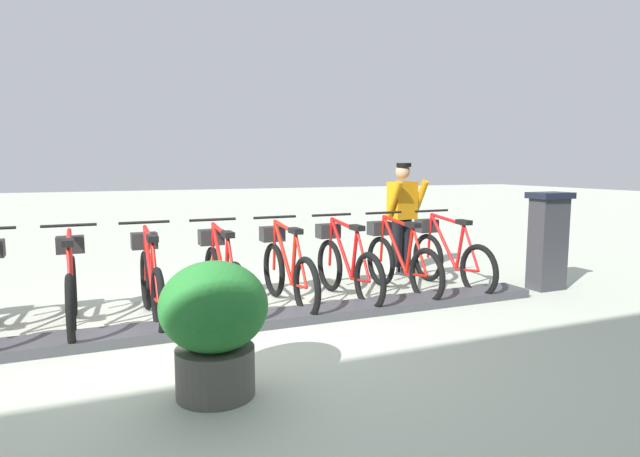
# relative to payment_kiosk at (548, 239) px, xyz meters

# --- Properties ---
(ground_plane) EXTENTS (60.00, 60.00, 0.00)m
(ground_plane) POSITION_rel_payment_kiosk_xyz_m (-0.05, 4.35, -0.67)
(ground_plane) COLOR beige
(dock_rail_base) EXTENTS (0.44, 7.62, 0.10)m
(dock_rail_base) POSITION_rel_payment_kiosk_xyz_m (-0.05, 4.35, -0.62)
(dock_rail_base) COLOR #47474C
(dock_rail_base) RESTS_ON ground
(payment_kiosk) EXTENTS (0.36, 0.52, 1.28)m
(payment_kiosk) POSITION_rel_payment_kiosk_xyz_m (0.00, 0.00, 0.00)
(payment_kiosk) COLOR #38383D
(payment_kiosk) RESTS_ON ground
(bike_docked_0) EXTENTS (1.72, 0.54, 1.02)m
(bike_docked_0) POSITION_rel_payment_kiosk_xyz_m (0.57, 1.15, -0.24)
(bike_docked_0) COLOR black
(bike_docked_0) RESTS_ON ground
(bike_docked_1) EXTENTS (1.72, 0.54, 1.02)m
(bike_docked_1) POSITION_rel_payment_kiosk_xyz_m (0.57, 1.90, -0.24)
(bike_docked_1) COLOR black
(bike_docked_1) RESTS_ON ground
(bike_docked_2) EXTENTS (1.72, 0.54, 1.02)m
(bike_docked_2) POSITION_rel_payment_kiosk_xyz_m (0.57, 2.66, -0.24)
(bike_docked_2) COLOR black
(bike_docked_2) RESTS_ON ground
(bike_docked_3) EXTENTS (1.72, 0.54, 1.02)m
(bike_docked_3) POSITION_rel_payment_kiosk_xyz_m (0.57, 3.42, -0.24)
(bike_docked_3) COLOR black
(bike_docked_3) RESTS_ON ground
(bike_docked_4) EXTENTS (1.72, 0.54, 1.02)m
(bike_docked_4) POSITION_rel_payment_kiosk_xyz_m (0.57, 4.18, -0.24)
(bike_docked_4) COLOR black
(bike_docked_4) RESTS_ON ground
(bike_docked_5) EXTENTS (1.72, 0.54, 1.02)m
(bike_docked_5) POSITION_rel_payment_kiosk_xyz_m (0.57, 4.93, -0.24)
(bike_docked_5) COLOR black
(bike_docked_5) RESTS_ON ground
(bike_docked_6) EXTENTS (1.72, 0.54, 1.02)m
(bike_docked_6) POSITION_rel_payment_kiosk_xyz_m (0.57, 5.69, -0.24)
(bike_docked_6) COLOR black
(bike_docked_6) RESTS_ON ground
(worker_near_rack) EXTENTS (0.50, 0.67, 1.66)m
(worker_near_rack) POSITION_rel_payment_kiosk_xyz_m (1.68, 1.18, 0.24)
(worker_near_rack) COLOR white
(worker_near_rack) RESTS_ON ground
(planter_bush) EXTENTS (0.76, 0.76, 0.97)m
(planter_bush) POSITION_rel_payment_kiosk_xyz_m (-1.54, 4.69, -0.12)
(planter_bush) COLOR #59544C
(planter_bush) RESTS_ON ground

